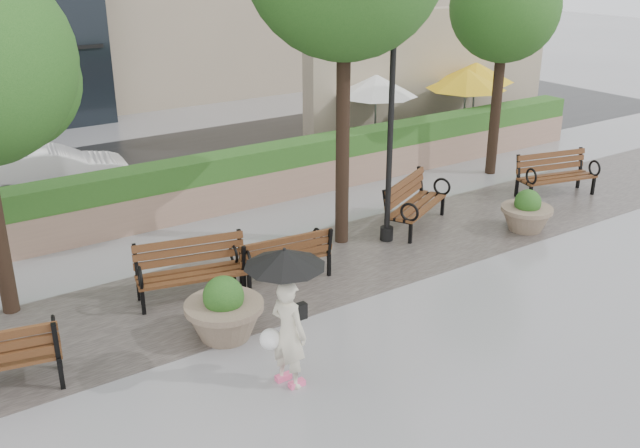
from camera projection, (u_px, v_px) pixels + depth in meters
ground at (412, 333)px, 11.68m from camera, size 100.00×100.00×0.00m
cobble_strip at (311, 268)px, 13.99m from camera, size 28.00×3.20×0.01m
hedge_wall at (218, 183)px, 16.83m from camera, size 24.00×0.80×1.35m
cafe_wall at (434, 71)px, 23.59m from camera, size 10.00×0.60×4.00m
cafe_hedge at (467, 132)px, 22.20m from camera, size 8.00×0.50×0.90m
asphalt_street at (156, 168)px, 20.16m from camera, size 40.00×7.00×0.00m
bench_1 at (194, 282)px, 12.72m from camera, size 2.10×1.22×1.07m
bench_2 at (282, 266)px, 13.41m from camera, size 1.91×0.94×0.98m
bench_3 at (415, 213)px, 15.95m from camera, size 2.16×1.63×1.09m
bench_4 at (555, 184)px, 17.89m from camera, size 2.12×1.23×1.07m
planter_left at (224, 314)px, 11.43m from camera, size 1.28×1.28×1.07m
planter_right at (526, 215)px, 15.72m from camera, size 1.13×1.13×0.94m
lamppost at (390, 155)px, 14.63m from camera, size 0.28×0.28×4.29m
tree_2 at (507, 11)px, 18.33m from camera, size 3.00×2.83×5.85m
patio_umb_white at (376, 86)px, 21.18m from camera, size 2.50×2.50×2.30m
patio_umb_yellow_a at (466, 80)px, 22.09m from camera, size 2.50×2.50×2.30m
patio_umb_yellow_b at (476, 72)px, 23.33m from camera, size 2.50×2.50×2.30m
car_right at (53, 171)px, 17.89m from camera, size 3.90×1.83×1.24m
pedestrian at (287, 304)px, 9.92m from camera, size 1.14×1.14×2.10m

